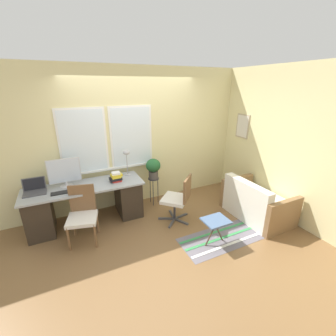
# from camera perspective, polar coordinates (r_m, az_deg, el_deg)

# --- Properties ---
(ground_plane) EXTENTS (14.00, 14.00, 0.00)m
(ground_plane) POSITION_cam_1_polar(r_m,az_deg,el_deg) (4.38, -4.43, -12.23)
(ground_plane) COLOR brown
(wall_back_with_window) EXTENTS (9.00, 0.12, 2.70)m
(wall_back_with_window) POSITION_cam_1_polar(r_m,az_deg,el_deg) (4.51, -8.67, 7.25)
(wall_back_with_window) COLOR beige
(wall_back_with_window) RESTS_ON ground_plane
(wall_right_with_picture) EXTENTS (0.08, 9.00, 2.70)m
(wall_right_with_picture) POSITION_cam_1_polar(r_m,az_deg,el_deg) (5.08, 20.14, 7.73)
(wall_right_with_picture) COLOR beige
(wall_right_with_picture) RESTS_ON ground_plane
(desk) EXTENTS (1.98, 0.67, 0.72)m
(desk) POSITION_cam_1_polar(r_m,az_deg,el_deg) (4.28, -19.88, -8.35)
(desk) COLOR #9EA3A8
(desk) RESTS_ON ground_plane
(laptop) EXTENTS (0.34, 0.25, 0.23)m
(laptop) POSITION_cam_1_polar(r_m,az_deg,el_deg) (4.20, -30.78, -4.79)
(laptop) COLOR #4C4C51
(laptop) RESTS_ON desk
(monitor) EXTENTS (0.51, 0.21, 0.49)m
(monitor) POSITION_cam_1_polar(r_m,az_deg,el_deg) (4.13, -24.81, -1.05)
(monitor) COLOR silver
(monitor) RESTS_ON desk
(keyboard) EXTENTS (0.41, 0.12, 0.02)m
(keyboard) POSITION_cam_1_polar(r_m,az_deg,el_deg) (4.00, -24.72, -5.57)
(keyboard) COLOR black
(keyboard) RESTS_ON desk
(mouse) EXTENTS (0.05, 0.08, 0.04)m
(mouse) POSITION_cam_1_polar(r_m,az_deg,el_deg) (4.02, -20.56, -4.70)
(mouse) COLOR slate
(mouse) RESTS_ON desk
(desk_lamp) EXTENTS (0.14, 0.14, 0.49)m
(desk_lamp) POSITION_cam_1_polar(r_m,az_deg,el_deg) (4.28, -10.49, 3.24)
(desk_lamp) COLOR #ADADB2
(desk_lamp) RESTS_ON desk
(book_stack) EXTENTS (0.23, 0.16, 0.18)m
(book_stack) POSITION_cam_1_polar(r_m,az_deg,el_deg) (4.12, -13.05, -2.24)
(book_stack) COLOR red
(book_stack) RESTS_ON desk
(desk_chair_wooden) EXTENTS (0.53, 0.53, 0.88)m
(desk_chair_wooden) POSITION_cam_1_polar(r_m,az_deg,el_deg) (3.83, -20.91, -10.74)
(desk_chair_wooden) COLOR brown
(desk_chair_wooden) RESTS_ON ground_plane
(office_chair_swivel) EXTENTS (0.63, 0.63, 0.87)m
(office_chair_swivel) POSITION_cam_1_polar(r_m,az_deg,el_deg) (4.04, 2.68, -7.63)
(office_chair_swivel) COLOR #47474C
(office_chair_swivel) RESTS_ON ground_plane
(couch_loveseat) EXTENTS (0.76, 1.22, 0.75)m
(couch_loveseat) POSITION_cam_1_polar(r_m,az_deg,el_deg) (4.55, 21.35, -8.46)
(couch_loveseat) COLOR white
(couch_loveseat) RESTS_ON ground_plane
(plant_stand) EXTENTS (0.22, 0.22, 0.58)m
(plant_stand) POSITION_cam_1_polar(r_m,az_deg,el_deg) (4.60, -3.68, -3.53)
(plant_stand) COLOR #333338
(plant_stand) RESTS_ON ground_plane
(potted_plant) EXTENTS (0.29, 0.29, 0.41)m
(potted_plant) POSITION_cam_1_polar(r_m,az_deg,el_deg) (4.48, -3.78, 0.20)
(potted_plant) COLOR #514C47
(potted_plant) RESTS_ON plant_stand
(floor_rug_striped) EXTENTS (1.41, 0.61, 0.01)m
(floor_rug_striped) POSITION_cam_1_polar(r_m,az_deg,el_deg) (3.94, 13.59, -16.89)
(floor_rug_striped) COLOR slate
(floor_rug_striped) RESTS_ON ground_plane
(folding_stool) EXTENTS (0.38, 0.33, 0.43)m
(folding_stool) POSITION_cam_1_polar(r_m,az_deg,el_deg) (3.60, 12.04, -13.34)
(folding_stool) COLOR slate
(folding_stool) RESTS_ON ground_plane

